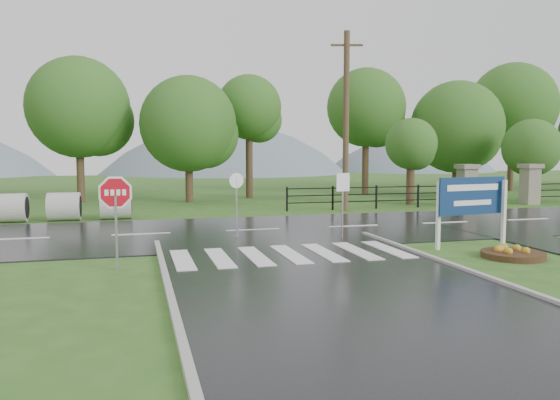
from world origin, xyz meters
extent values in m
plane|color=#305C1E|center=(0.00, 0.00, 0.00)|extent=(120.00, 120.00, 0.00)
cube|color=black|center=(0.00, 10.00, 0.00)|extent=(90.00, 8.00, 0.04)
cube|color=silver|center=(-3.00, 5.00, 0.06)|extent=(0.50, 2.80, 0.02)
cube|color=silver|center=(-2.00, 5.00, 0.06)|extent=(0.50, 2.80, 0.02)
cube|color=silver|center=(-1.00, 5.00, 0.06)|extent=(0.50, 2.80, 0.02)
cube|color=silver|center=(0.00, 5.00, 0.06)|extent=(0.50, 2.80, 0.02)
cube|color=silver|center=(1.00, 5.00, 0.06)|extent=(0.50, 2.80, 0.02)
cube|color=silver|center=(2.00, 5.00, 0.06)|extent=(0.50, 2.80, 0.02)
cube|color=silver|center=(3.00, 5.00, 0.06)|extent=(0.50, 2.80, 0.02)
cube|color=gray|center=(13.00, 16.00, 1.00)|extent=(0.80, 0.80, 2.00)
cube|color=#6B6659|center=(13.00, 16.00, 2.12)|extent=(1.00, 1.00, 0.24)
cube|color=gray|center=(17.00, 16.00, 1.00)|extent=(0.80, 0.80, 2.00)
cube|color=#6B6659|center=(17.00, 16.00, 2.12)|extent=(1.00, 1.00, 0.24)
cube|color=black|center=(7.75, 16.00, 0.40)|extent=(9.50, 0.05, 0.05)
cube|color=black|center=(7.75, 16.00, 0.75)|extent=(9.50, 0.05, 0.05)
cube|color=black|center=(7.75, 16.00, 1.10)|extent=(9.50, 0.05, 0.05)
cube|color=black|center=(3.00, 16.00, 0.60)|extent=(0.08, 0.08, 1.20)
cube|color=black|center=(12.50, 16.00, 0.60)|extent=(0.08, 0.08, 1.20)
cube|color=black|center=(17.50, 16.00, 0.60)|extent=(0.08, 0.08, 1.20)
sphere|color=slate|center=(8.00, 65.00, -17.28)|extent=(48.00, 48.00, 48.00)
sphere|color=slate|center=(36.00, 65.00, -12.96)|extent=(36.00, 36.00, 36.00)
cylinder|color=#9E9B93|center=(-9.19, 15.00, 0.60)|extent=(1.30, 1.20, 1.20)
cylinder|color=#9E9B93|center=(-7.09, 15.00, 0.60)|extent=(1.30, 1.20, 1.20)
cylinder|color=#9E9B93|center=(-4.99, 15.00, 0.60)|extent=(1.30, 1.20, 1.20)
cube|color=#939399|center=(-4.65, 4.36, 0.92)|extent=(0.06, 0.06, 1.84)
cylinder|color=white|center=(-4.65, 4.37, 1.94)|extent=(1.11, 0.04, 1.11)
cylinder|color=#B80C1A|center=(-4.65, 4.36, 1.94)|extent=(0.96, 0.05, 0.96)
cube|color=silver|center=(4.53, 4.80, 1.03)|extent=(0.12, 0.12, 2.06)
cube|color=silver|center=(6.80, 4.80, 1.03)|extent=(0.12, 0.12, 2.06)
cube|color=navy|center=(5.67, 4.80, 1.60)|extent=(2.46, 0.42, 1.13)
cube|color=white|center=(5.67, 4.77, 1.86)|extent=(1.94, 0.30, 0.19)
cube|color=white|center=(5.67, 4.77, 1.39)|extent=(1.43, 0.22, 0.15)
cylinder|color=#332111|center=(5.89, 3.17, 0.09)|extent=(1.70, 1.70, 0.17)
cube|color=#939399|center=(2.48, 7.32, 1.04)|extent=(0.04, 0.04, 2.08)
cube|color=white|center=(2.48, 7.30, 1.92)|extent=(0.49, 0.10, 0.60)
cylinder|color=#939399|center=(-0.87, 8.54, 1.03)|extent=(0.06, 0.06, 2.06)
cylinder|color=white|center=(-0.87, 8.52, 1.96)|extent=(0.51, 0.14, 0.52)
cylinder|color=#473523|center=(5.84, 15.50, 4.35)|extent=(0.29, 0.29, 8.70)
cube|color=brown|center=(5.84, 15.50, 8.02)|extent=(1.52, 0.49, 0.10)
cylinder|color=#3D2B1C|center=(10.47, 17.50, 1.39)|extent=(0.42, 0.42, 2.78)
sphere|color=#29591B|center=(10.47, 17.50, 3.34)|extent=(2.82, 2.82, 2.82)
cylinder|color=#3D2B1C|center=(18.25, 17.50, 1.31)|extent=(0.39, 0.39, 2.62)
sphere|color=#29591B|center=(18.25, 17.50, 3.14)|extent=(3.34, 3.34, 3.34)
camera|label=1|loc=(-4.19, -9.54, 2.95)|focal=35.00mm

